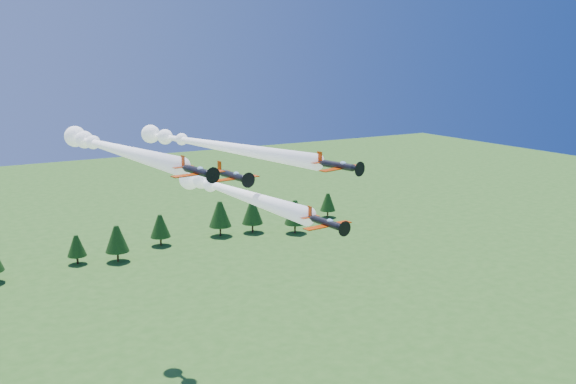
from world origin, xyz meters
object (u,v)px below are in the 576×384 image
plane_right (210,144)px  plane_slot (233,176)px  plane_left (110,147)px  plane_lead (230,191)px

plane_right → plane_slot: size_ratio=6.55×
plane_left → plane_slot: plane_left is taller
plane_lead → plane_left: bearing=138.9°
plane_lead → plane_left: (-15.37, 11.25, 6.58)m
plane_left → plane_slot: size_ratio=5.65×
plane_left → plane_right: 20.29m
plane_left → plane_right: (19.48, 5.45, -1.54)m
plane_left → plane_right: plane_left is taller
plane_lead → plane_slot: bearing=-116.7°
plane_lead → plane_right: bearing=71.2°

